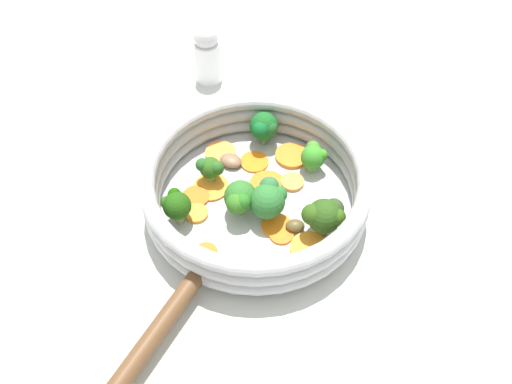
{
  "coord_description": "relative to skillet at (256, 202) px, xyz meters",
  "views": [
    {
      "loc": [
        -0.07,
        0.39,
        0.51
      ],
      "look_at": [
        0.0,
        0.0,
        0.03
      ],
      "focal_mm": 35.0,
      "sensor_mm": 36.0,
      "label": 1
    }
  ],
  "objects": [
    {
      "name": "ground_plane",
      "position": [
        0.0,
        0.0,
        -0.01
      ],
      "size": [
        4.0,
        4.0,
        0.0
      ],
      "primitive_type": "plane",
      "color": "#B8BEB9"
    },
    {
      "name": "skillet",
      "position": [
        0.0,
        0.0,
        0.0
      ],
      "size": [
        0.26,
        0.26,
        0.01
      ],
      "primitive_type": "cylinder",
      "color": "#B2B5B7",
      "rests_on": "ground_plane"
    },
    {
      "name": "skillet_rim_wall",
      "position": [
        0.0,
        0.0,
        0.04
      ],
      "size": [
        0.28,
        0.28,
        0.06
      ],
      "color": "#AEAFB5",
      "rests_on": "skillet"
    },
    {
      "name": "skillet_handle",
      "position": [
        0.07,
        0.21,
        0.02
      ],
      "size": [
        0.08,
        0.17,
        0.02
      ],
      "primitive_type": "cylinder",
      "rotation": [
        1.57,
        0.0,
        2.82
      ],
      "color": "brown",
      "rests_on": "skillet"
    },
    {
      "name": "skillet_rivet_left",
      "position": [
        0.07,
        0.1,
        0.01
      ],
      "size": [
        0.01,
        0.01,
        0.01
      ],
      "primitive_type": "sphere",
      "color": "#B3B4BC",
      "rests_on": "skillet"
    },
    {
      "name": "skillet_rivet_right",
      "position": [
        0.0,
        0.12,
        0.01
      ],
      "size": [
        0.01,
        0.01,
        0.01
      ],
      "primitive_type": "sphere",
      "color": "#B0B0B5",
      "rests_on": "skillet"
    },
    {
      "name": "carrot_slice_0",
      "position": [
        -0.04,
        -0.04,
        0.01
      ],
      "size": [
        0.04,
        0.04,
        0.01
      ],
      "primitive_type": "cylinder",
      "rotation": [
        0.0,
        0.0,
        1.28
      ],
      "color": "orange",
      "rests_on": "skillet"
    },
    {
      "name": "carrot_slice_1",
      "position": [
        -0.04,
        0.05,
        0.01
      ],
      "size": [
        0.04,
        0.04,
        0.0
      ],
      "primitive_type": "cylinder",
      "rotation": [
        0.0,
        0.0,
        1.19
      ],
      "color": "orange",
      "rests_on": "skillet"
    },
    {
      "name": "carrot_slice_2",
      "position": [
        -0.08,
        0.06,
        0.01
      ],
      "size": [
        0.05,
        0.05,
        0.0
      ],
      "primitive_type": "cylinder",
      "rotation": [
        0.0,
        0.0,
        3.2
      ],
      "color": "orange",
      "rests_on": "skillet"
    },
    {
      "name": "carrot_slice_3",
      "position": [
        0.08,
        0.01,
        0.01
      ],
      "size": [
        0.05,
        0.05,
        0.0
      ],
      "primitive_type": "cylinder",
      "rotation": [
        0.0,
        0.0,
        5.19
      ],
      "color": "orange",
      "rests_on": "skillet"
    },
    {
      "name": "carrot_slice_4",
      "position": [
        0.06,
        -0.01,
        0.01
      ],
      "size": [
        0.06,
        0.06,
        0.0
      ],
      "primitive_type": "cylinder",
      "rotation": [
        0.0,
        0.0,
        3.48
      ],
      "color": "orange",
      "rests_on": "skillet"
    },
    {
      "name": "carrot_slice_5",
      "position": [
        0.01,
        -0.06,
        0.01
      ],
      "size": [
        0.04,
        0.04,
        0.0
      ],
      "primitive_type": "cylinder",
      "rotation": [
        0.0,
        0.0,
        4.59
      ],
      "color": "orange",
      "rests_on": "skillet"
    },
    {
      "name": "carrot_slice_6",
      "position": [
        -0.03,
        -0.08,
        0.01
      ],
      "size": [
        0.06,
        0.06,
        0.01
      ],
      "primitive_type": "cylinder",
      "rotation": [
        0.0,
        0.0,
        2.19
      ],
      "color": "orange",
      "rests_on": "skillet"
    },
    {
      "name": "carrot_slice_7",
      "position": [
        -0.03,
        0.04,
        0.01
      ],
      "size": [
        0.05,
        0.05,
        0.0
      ],
      "primitive_type": "cylinder",
      "rotation": [
        0.0,
        0.0,
        0.44
      ],
      "color": "orange",
      "rests_on": "skillet"
    },
    {
      "name": "carrot_slice_8",
      "position": [
        0.07,
        0.04,
        0.01
      ],
      "size": [
        0.04,
        0.04,
        0.0
      ],
      "primitive_type": "cylinder",
      "rotation": [
        0.0,
        0.0,
        5.81
      ],
      "color": "orange",
      "rests_on": "skillet"
    },
    {
      "name": "carrot_slice_9",
      "position": [
        -0.01,
        -0.03,
        0.01
      ],
      "size": [
        0.06,
        0.06,
        0.0
      ],
      "primitive_type": "cylinder",
      "rotation": [
        0.0,
        0.0,
        5.03
      ],
      "color": "orange",
      "rests_on": "skillet"
    },
    {
      "name": "carrot_slice_10",
      "position": [
        -0.01,
        0.0,
        0.01
      ],
      "size": [
        0.05,
        0.05,
        0.01
      ],
      "primitive_type": "cylinder",
      "rotation": [
        0.0,
        0.0,
        0.77
      ],
      "color": "orange",
      "rests_on": "skillet"
    },
    {
      "name": "carrot_slice_11",
      "position": [
        0.06,
        -0.07,
        0.01
      ],
      "size": [
        0.06,
        0.06,
        0.01
      ],
      "primitive_type": "cylinder",
      "rotation": [
        0.0,
        0.0,
        4.16
      ],
      "color": "orange",
      "rests_on": "skillet"
    },
    {
      "name": "carrot_slice_12",
      "position": [
        0.04,
        0.09,
        0.01
      ],
      "size": [
        0.04,
        0.04,
        0.01
      ],
      "primitive_type": "cylinder",
      "rotation": [
        0.0,
        0.0,
        1.0
      ],
      "color": "orange",
      "rests_on": "skillet"
    },
    {
      "name": "broccoli_floret_0",
      "position": [
        -0.02,
        0.02,
        0.04
      ],
      "size": [
        0.04,
        0.05,
        0.05
      ],
      "color": "#8EB561",
      "rests_on": "skillet"
    },
    {
      "name": "broccoli_floret_1",
      "position": [
        0.01,
        0.03,
        0.04
      ],
      "size": [
        0.04,
        0.05,
        0.05
      ],
      "color": "#79944E",
      "rests_on": "skillet"
    },
    {
      "name": "broccoli_floret_2",
      "position": [
        0.09,
        0.05,
        0.04
      ],
      "size": [
        0.04,
        0.04,
        0.05
      ],
      "color": "#7D9558",
      "rests_on": "skillet"
    },
    {
      "name": "broccoli_floret_3",
      "position": [
        0.06,
        -0.02,
        0.03
      ],
      "size": [
        0.04,
        0.03,
        0.04
      ],
      "color": "#759E4C",
      "rests_on": "skillet"
    },
    {
      "name": "broccoli_floret_4",
      "position": [
        0.01,
        -0.1,
        0.04
      ],
      "size": [
        0.04,
        0.04,
        0.05
      ],
      "color": "#618651",
      "rests_on": "skillet"
    },
    {
      "name": "broccoli_floret_5",
      "position": [
        -0.09,
        0.03,
        0.04
      ],
      "size": [
        0.05,
        0.04,
        0.05
      ],
      "color": "#5E864E",
      "rests_on": "skillet"
    },
    {
      "name": "broccoli_floret_6",
      "position": [
        -0.06,
        -0.07,
        0.03
      ],
      "size": [
        0.04,
        0.04,
        0.04
      ],
      "color": "#81B46A",
      "rests_on": "skillet"
    },
    {
      "name": "mushroom_piece_0",
      "position": [
        -0.06,
        0.04,
        0.01
      ],
      "size": [
        0.03,
        0.02,
        0.01
      ],
      "primitive_type": "ellipsoid",
      "rotation": [
        0.0,
        0.0,
        0.17
      ],
      "color": "brown",
      "rests_on": "skillet"
    },
    {
      "name": "mushroom_piece_1",
      "position": [
        0.05,
        -0.05,
        0.01
      ],
      "size": [
        0.04,
        0.03,
        0.01
      ],
      "primitive_type": "ellipsoid",
      "rotation": [
        0.0,
        0.0,
        6.02
      ],
      "color": "#846348",
      "rests_on": "skillet"
    },
    {
      "name": "salt_shaker",
      "position": [
        0.12,
        -0.24,
        0.04
      ],
      "size": [
        0.04,
        0.04,
        0.1
      ],
      "color": "white",
      "rests_on": "ground_plane"
    }
  ]
}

